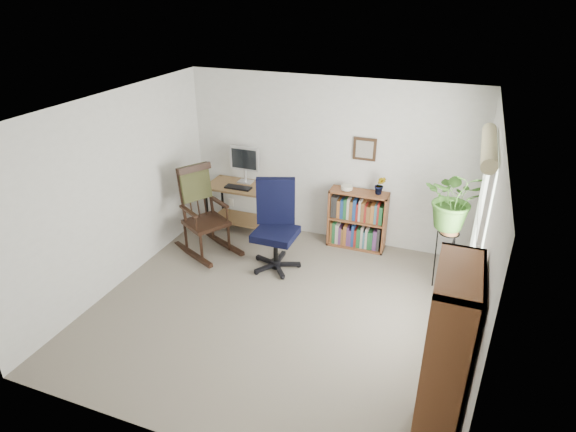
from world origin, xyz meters
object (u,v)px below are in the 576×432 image
at_px(desk, 243,208).
at_px(tall_bookshelf, 444,366).
at_px(low_bookshelf, 357,220).
at_px(rocking_chair, 205,211).
at_px(office_chair, 275,227).

xyz_separation_m(desk, tall_bookshelf, (3.16, -2.98, 0.48)).
bearing_deg(low_bookshelf, desk, -176.13).
height_order(rocking_chair, tall_bookshelf, tall_bookshelf).
bearing_deg(rocking_chair, tall_bookshelf, -91.99).
bearing_deg(desk, tall_bookshelf, -43.28).
distance_m(desk, low_bookshelf, 1.78).
height_order(desk, tall_bookshelf, tall_bookshelf).
bearing_deg(office_chair, desk, 116.35).
bearing_deg(office_chair, low_bookshelf, 27.27).
bearing_deg(tall_bookshelf, low_bookshelf, 114.15).
height_order(low_bookshelf, tall_bookshelf, tall_bookshelf).
height_order(office_chair, low_bookshelf, office_chair).
distance_m(office_chair, tall_bookshelf, 3.13).
distance_m(desk, office_chair, 1.25).
relative_size(desk, tall_bookshelf, 0.61).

